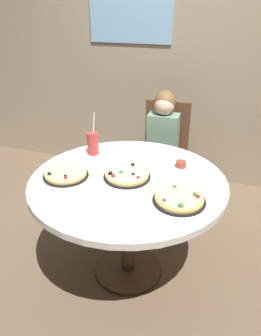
{
  "coord_description": "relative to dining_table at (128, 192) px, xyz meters",
  "views": [
    {
      "loc": [
        0.59,
        -1.64,
        1.72
      ],
      "look_at": [
        0.0,
        0.05,
        0.8
      ],
      "focal_mm": 34.48,
      "sensor_mm": 36.0,
      "label": 1
    }
  ],
  "objects": [
    {
      "name": "pizza_veggie",
      "position": [
        -0.01,
        0.01,
        0.11
      ],
      "size": [
        0.29,
        0.29,
        0.05
      ],
      "color": "black",
      "rests_on": "dining_table"
    },
    {
      "name": "sauce_bowl",
      "position": [
        0.28,
        0.27,
        0.12
      ],
      "size": [
        0.07,
        0.07,
        0.04
      ],
      "primitive_type": "cylinder",
      "color": "brown",
      "rests_on": "dining_table"
    },
    {
      "name": "pizza_pepperoni",
      "position": [
        -0.38,
        -0.1,
        0.11
      ],
      "size": [
        0.28,
        0.28,
        0.05
      ],
      "color": "black",
      "rests_on": "dining_table"
    },
    {
      "name": "dining_table",
      "position": [
        0.0,
        0.0,
        0.0
      ],
      "size": [
        1.22,
        1.22,
        0.75
      ],
      "color": "silver",
      "rests_on": "ground_plane"
    },
    {
      "name": "wall_with_window",
      "position": [
        -0.0,
        1.61,
        0.8
      ],
      "size": [
        5.2,
        0.14,
        2.9
      ],
      "color": "gray",
      "rests_on": "ground_plane"
    },
    {
      "name": "ground_plane",
      "position": [
        0.0,
        0.0,
        -0.65
      ],
      "size": [
        8.0,
        8.0,
        0.0
      ],
      "primitive_type": "plane",
      "color": "brown"
    },
    {
      "name": "soda_cup",
      "position": [
        -0.36,
        0.27,
        0.18
      ],
      "size": [
        0.08,
        0.08,
        0.31
      ],
      "color": "#B73333",
      "rests_on": "dining_table"
    },
    {
      "name": "pizza_cheese",
      "position": [
        0.35,
        -0.15,
        0.11
      ],
      "size": [
        0.29,
        0.29,
        0.05
      ],
      "color": "black",
      "rests_on": "dining_table"
    },
    {
      "name": "diner_child",
      "position": [
        0.0,
        0.83,
        -0.17
      ],
      "size": [
        0.27,
        0.42,
        1.08
      ],
      "color": "#3F4766",
      "rests_on": "ground_plane"
    },
    {
      "name": "chair_wooden",
      "position": [
        -0.0,
        1.01,
        -0.12
      ],
      "size": [
        0.42,
        0.42,
        0.95
      ],
      "color": "brown",
      "rests_on": "ground_plane"
    }
  ]
}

